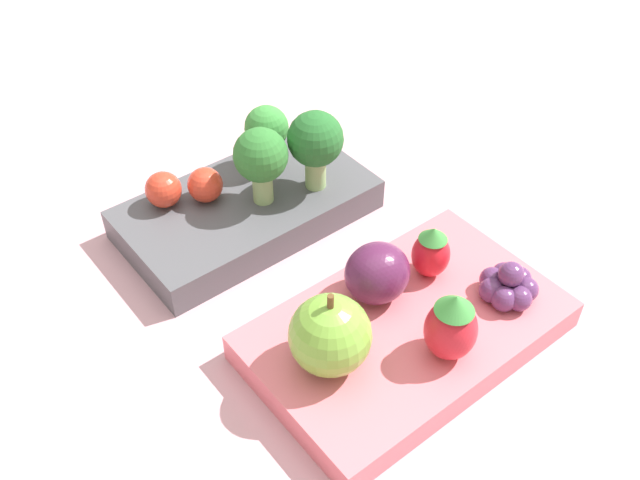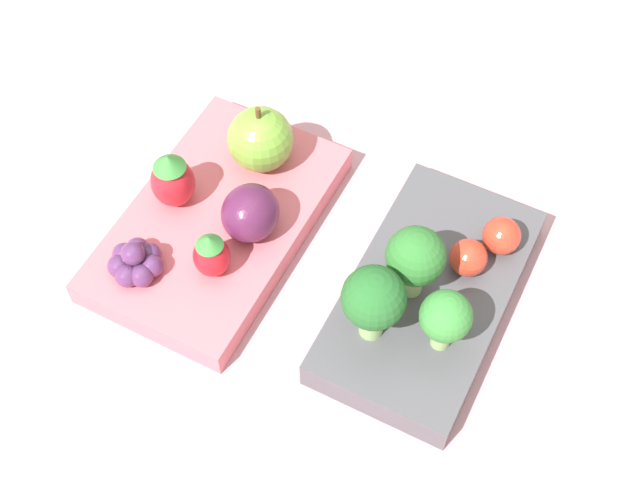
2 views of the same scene
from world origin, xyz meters
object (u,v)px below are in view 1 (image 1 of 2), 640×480
(bento_box_fruit, at_px, (406,331))
(plum, at_px, (374,275))
(grape_cluster, at_px, (508,285))
(broccoli_floret_1, at_px, (315,142))
(broccoli_floret_0, at_px, (257,159))
(cherry_tomato_1, at_px, (163,190))
(strawberry_1, at_px, (447,329))
(bento_box_savoury, at_px, (247,209))
(apple, at_px, (330,335))
(strawberry_0, at_px, (431,252))
(cherry_tomato_0, at_px, (205,185))
(broccoli_floret_2, at_px, (267,130))

(bento_box_fruit, height_order, plum, plum)
(grape_cluster, bearing_deg, broccoli_floret_1, 97.93)
(broccoli_floret_0, xyz_separation_m, cherry_tomato_1, (-0.06, 0.04, -0.03))
(bento_box_fruit, relative_size, strawberry_1, 4.17)
(bento_box_savoury, bearing_deg, bento_box_fruit, -87.19)
(bento_box_savoury, bearing_deg, apple, -108.24)
(bento_box_savoury, distance_m, strawberry_0, 0.15)
(apple, relative_size, grape_cluster, 1.49)
(apple, distance_m, strawberry_0, 0.10)
(bento_box_fruit, xyz_separation_m, cherry_tomato_1, (-0.06, 0.19, 0.03))
(strawberry_1, bearing_deg, cherry_tomato_0, 97.59)
(bento_box_savoury, distance_m, bento_box_fruit, 0.16)
(plum, distance_m, grape_cluster, 0.09)
(apple, bearing_deg, bento_box_savoury, 71.76)
(cherry_tomato_1, distance_m, strawberry_1, 0.23)
(strawberry_0, height_order, grape_cluster, strawberry_0)
(broccoli_floret_2, relative_size, strawberry_0, 1.32)
(cherry_tomato_0, distance_m, cherry_tomato_1, 0.03)
(cherry_tomato_1, bearing_deg, broccoli_floret_2, -6.70)
(cherry_tomato_1, bearing_deg, bento_box_savoury, -31.80)
(apple, distance_m, strawberry_1, 0.07)
(bento_box_fruit, xyz_separation_m, plum, (-0.00, 0.03, 0.03))
(bento_box_savoury, bearing_deg, strawberry_0, -70.88)
(bento_box_savoury, relative_size, strawberry_1, 3.93)
(broccoli_floret_0, relative_size, apple, 1.05)
(cherry_tomato_1, distance_m, apple, 0.19)
(apple, relative_size, strawberry_0, 1.46)
(broccoli_floret_0, distance_m, cherry_tomato_1, 0.07)
(broccoli_floret_2, height_order, grape_cluster, broccoli_floret_2)
(strawberry_1, bearing_deg, bento_box_savoury, 91.26)
(bento_box_fruit, distance_m, broccoli_floret_1, 0.15)
(strawberry_1, bearing_deg, broccoli_floret_2, 81.36)
(broccoli_floret_2, height_order, cherry_tomato_0, broccoli_floret_2)
(broccoli_floret_1, distance_m, strawberry_0, 0.12)
(broccoli_floret_2, distance_m, cherry_tomato_0, 0.06)
(cherry_tomato_1, height_order, strawberry_0, strawberry_0)
(bento_box_fruit, relative_size, broccoli_floret_2, 3.91)
(strawberry_1, bearing_deg, plum, 89.17)
(apple, xyz_separation_m, grape_cluster, (0.12, -0.03, -0.01))
(strawberry_0, xyz_separation_m, strawberry_1, (-0.04, -0.05, 0.00))
(grape_cluster, bearing_deg, cherry_tomato_0, 114.91)
(strawberry_0, bearing_deg, cherry_tomato_1, 119.97)
(strawberry_0, bearing_deg, broccoli_floret_0, 108.92)
(plum, bearing_deg, broccoli_floret_0, 90.31)
(broccoli_floret_2, bearing_deg, strawberry_1, -98.64)
(cherry_tomato_0, bearing_deg, strawberry_1, -82.41)
(broccoli_floret_2, bearing_deg, bento_box_fruit, -99.05)
(plum, xyz_separation_m, grape_cluster, (0.07, -0.06, -0.01))
(bento_box_fruit, height_order, cherry_tomato_1, cherry_tomato_1)
(cherry_tomato_0, bearing_deg, grape_cluster, -65.09)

